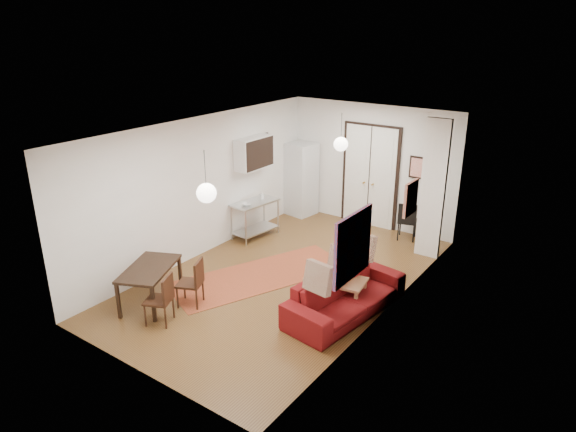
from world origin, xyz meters
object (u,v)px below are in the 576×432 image
Objects in this scene: fridge at (301,179)px; black_side_chair at (409,216)px; kitchen_counter at (255,215)px; sofa at (346,295)px; dining_table at (149,271)px; coffee_table at (336,281)px; dining_chair_near at (193,277)px; dining_chair_far at (162,294)px.

fridge is 2.08× the size of black_side_chair.
black_side_chair reaches higher than kitchen_counter.
sofa is 1.64× the size of dining_table.
coffee_table is 0.60× the size of fridge.
black_side_chair is (2.89, 0.08, -0.40)m from fridge.
dining_chair_near is 0.70m from dining_chair_far.
dining_chair_near is at bearing -70.45° from fridge.
coffee_table is at bearing -40.40° from fridge.
black_side_chair reaches higher than dining_chair_far.
kitchen_counter is 3.12m from dining_chair_near.
fridge is at bearing 165.50° from dining_chair_far.
sofa is at bearing -19.63° from kitchen_counter.
fridge reaches higher than sofa.
dining_chair_far is at bearing -24.01° from dining_table.
dining_table is 1.67× the size of dining_chair_far.
coffee_table is 2.48m from dining_chair_near.
dining_chair_far reaches higher than dining_table.
dining_chair_far reaches higher than kitchen_counter.
kitchen_counter is 3.79m from dining_chair_far.
sofa is 2.00× the size of kitchen_counter.
dining_chair_far reaches higher than coffee_table.
dining_table reaches higher than sofa.
dining_table is at bearing 49.42° from black_side_chair.
kitchen_counter is 0.82× the size of dining_table.
dining_chair_near is 0.96× the size of black_side_chair.
sofa is at bearing 81.22° from black_side_chair.
kitchen_counter is 1.32× the size of black_side_chair.
fridge is at bearing 94.21° from dining_table.
dining_table is at bearing -77.79° from fridge.
coffee_table is at bearing 101.31° from dining_chair_near.
coffee_table is 0.78× the size of dining_table.
sofa is 2.64× the size of black_side_chair.
dining_chair_far is 0.96× the size of black_side_chair.
kitchen_counter is at bearing 96.51° from dining_table.
sofa is 0.41m from coffee_table.
black_side_chair is (-0.10, 3.46, 0.12)m from coffee_table.
sofa is 2.64m from dining_chair_near.
kitchen_counter is 0.63× the size of fridge.
dining_table is (-2.61, -1.89, 0.21)m from coffee_table.
dining_table is 0.75m from dining_chair_near.
dining_table is at bearing 127.37° from sofa.
dining_table is at bearing -78.82° from dining_chair_near.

